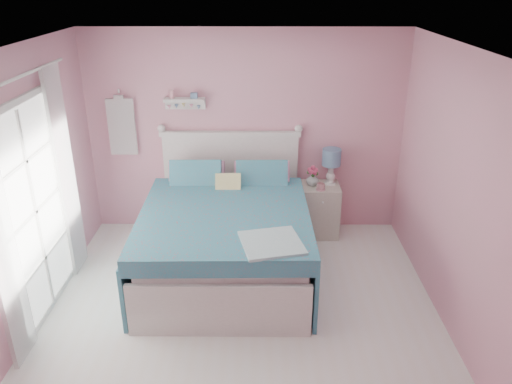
{
  "coord_description": "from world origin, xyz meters",
  "views": [
    {
      "loc": [
        0.18,
        -3.87,
        3.16
      ],
      "look_at": [
        0.14,
        1.2,
        0.94
      ],
      "focal_mm": 35.0,
      "sensor_mm": 36.0,
      "label": 1
    }
  ],
  "objects_px": {
    "nightstand": "(320,210)",
    "vase": "(312,179)",
    "bed": "(226,237)",
    "teacup": "(321,187)",
    "table_lamp": "(331,160)"
  },
  "relations": [
    {
      "from": "teacup",
      "to": "vase",
      "type": "bearing_deg",
      "value": 121.66
    },
    {
      "from": "nightstand",
      "to": "table_lamp",
      "type": "bearing_deg",
      "value": 28.98
    },
    {
      "from": "bed",
      "to": "teacup",
      "type": "distance_m",
      "value": 1.41
    },
    {
      "from": "nightstand",
      "to": "vase",
      "type": "height_order",
      "value": "vase"
    },
    {
      "from": "vase",
      "to": "teacup",
      "type": "bearing_deg",
      "value": -58.34
    },
    {
      "from": "teacup",
      "to": "nightstand",
      "type": "bearing_deg",
      "value": 79.62
    },
    {
      "from": "bed",
      "to": "table_lamp",
      "type": "xyz_separation_m",
      "value": [
        1.28,
        0.97,
        0.58
      ]
    },
    {
      "from": "bed",
      "to": "teacup",
      "type": "xyz_separation_m",
      "value": [
        1.14,
        0.77,
        0.29
      ]
    },
    {
      "from": "nightstand",
      "to": "vase",
      "type": "bearing_deg",
      "value": 171.07
    },
    {
      "from": "table_lamp",
      "to": "bed",
      "type": "bearing_deg",
      "value": -142.91
    },
    {
      "from": "nightstand",
      "to": "table_lamp",
      "type": "distance_m",
      "value": 0.68
    },
    {
      "from": "table_lamp",
      "to": "vase",
      "type": "distance_m",
      "value": 0.34
    },
    {
      "from": "nightstand",
      "to": "table_lamp",
      "type": "height_order",
      "value": "table_lamp"
    },
    {
      "from": "vase",
      "to": "bed",
      "type": "bearing_deg",
      "value": -138.7
    },
    {
      "from": "vase",
      "to": "teacup",
      "type": "height_order",
      "value": "vase"
    }
  ]
}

